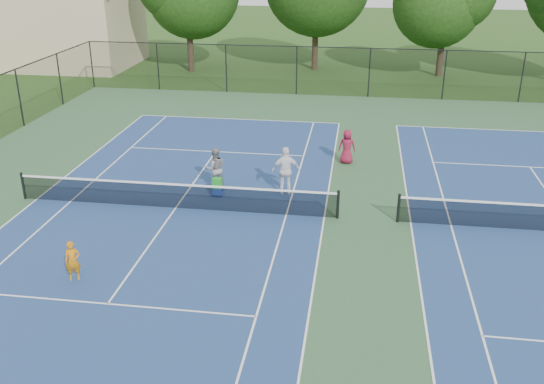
# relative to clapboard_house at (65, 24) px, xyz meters

# --- Properties ---
(ground) EXTENTS (140.00, 140.00, 0.00)m
(ground) POSITION_rel_clapboard_house_xyz_m (23.00, -25.00, -3.09)
(ground) COLOR #234716
(ground) RESTS_ON ground
(court_pad) EXTENTS (36.00, 36.00, 0.01)m
(court_pad) POSITION_rel_clapboard_house_xyz_m (23.00, -25.00, -3.09)
(court_pad) COLOR #315530
(court_pad) RESTS_ON ground
(tennis_court_left) EXTENTS (12.00, 23.83, 1.07)m
(tennis_court_left) POSITION_rel_clapboard_house_xyz_m (16.00, -25.00, -2.99)
(tennis_court_left) COLOR navy
(tennis_court_left) RESTS_ON ground
(perimeter_fence) EXTENTS (36.08, 36.08, 3.02)m
(perimeter_fence) POSITION_rel_clapboard_house_xyz_m (23.00, -25.00, -1.49)
(perimeter_fence) COLOR black
(perimeter_fence) RESTS_ON ground
(clapboard_house) EXTENTS (10.80, 8.10, 7.65)m
(clapboard_house) POSITION_rel_clapboard_house_xyz_m (0.00, 0.00, 0.00)
(clapboard_house) COLOR tan
(clapboard_house) RESTS_ON ground
(child_player) EXTENTS (0.52, 0.44, 1.22)m
(child_player) POSITION_rel_clapboard_house_xyz_m (14.54, -30.28, -2.48)
(child_player) COLOR #CA730D
(child_player) RESTS_ON ground
(instructor) EXTENTS (1.01, 0.92, 1.71)m
(instructor) POSITION_rel_clapboard_house_xyz_m (17.03, -22.94, -2.24)
(instructor) COLOR gray
(instructor) RESTS_ON ground
(bystander_a) EXTENTS (1.19, 0.71, 1.90)m
(bystander_a) POSITION_rel_clapboard_house_xyz_m (19.85, -23.02, -2.14)
(bystander_a) COLOR white
(bystander_a) RESTS_ON ground
(bystander_c) EXTENTS (0.75, 0.50, 1.53)m
(bystander_c) POSITION_rel_clapboard_house_xyz_m (22.07, -19.22, -2.33)
(bystander_c) COLOR maroon
(bystander_c) RESTS_ON ground
(ball_crate) EXTENTS (0.41, 0.31, 0.33)m
(ball_crate) POSITION_rel_clapboard_house_xyz_m (17.26, -23.63, -2.93)
(ball_crate) COLOR #16379A
(ball_crate) RESTS_ON ground
(ball_hopper) EXTENTS (0.35, 0.27, 0.40)m
(ball_hopper) POSITION_rel_clapboard_house_xyz_m (17.26, -23.63, -2.57)
(ball_hopper) COLOR green
(ball_hopper) RESTS_ON ball_crate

